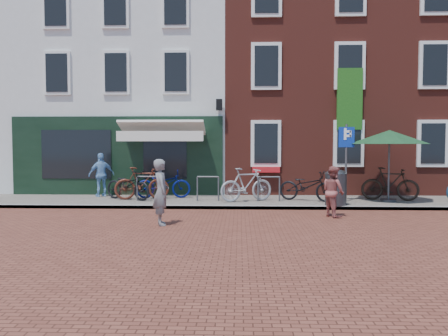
{
  "coord_description": "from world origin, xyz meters",
  "views": [
    {
      "loc": [
        -0.45,
        -13.17,
        1.94
      ],
      "look_at": [
        -0.94,
        0.25,
        1.24
      ],
      "focal_mm": 35.23,
      "sensor_mm": 36.0,
      "label": 1
    }
  ],
  "objects_px": {
    "woman": "(161,192)",
    "boy": "(333,191)",
    "parasol": "(389,134)",
    "parking_sign": "(346,150)",
    "bicycle_2": "(163,184)",
    "litter_bin": "(336,186)",
    "bicycle_1": "(142,183)",
    "bicycle_4": "(307,186)",
    "bicycle_5": "(390,184)",
    "bicycle_0": "(128,185)",
    "cafe_person": "(102,175)",
    "bicycle_3": "(246,185)"
  },
  "relations": [
    {
      "from": "cafe_person",
      "to": "bicycle_2",
      "type": "relative_size",
      "value": 0.83
    },
    {
      "from": "bicycle_1",
      "to": "woman",
      "type": "bearing_deg",
      "value": -173.54
    },
    {
      "from": "parasol",
      "to": "bicycle_5",
      "type": "relative_size",
      "value": 1.43
    },
    {
      "from": "woman",
      "to": "boy",
      "type": "height_order",
      "value": "woman"
    },
    {
      "from": "parasol",
      "to": "bicycle_1",
      "type": "distance_m",
      "value": 8.34
    },
    {
      "from": "parasol",
      "to": "parking_sign",
      "type": "bearing_deg",
      "value": -175.53
    },
    {
      "from": "parking_sign",
      "to": "bicycle_4",
      "type": "relative_size",
      "value": 1.33
    },
    {
      "from": "cafe_person",
      "to": "bicycle_1",
      "type": "height_order",
      "value": "cafe_person"
    },
    {
      "from": "parasol",
      "to": "bicycle_1",
      "type": "height_order",
      "value": "parasol"
    },
    {
      "from": "litter_bin",
      "to": "bicycle_4",
      "type": "bearing_deg",
      "value": 124.99
    },
    {
      "from": "litter_bin",
      "to": "cafe_person",
      "type": "relative_size",
      "value": 0.75
    },
    {
      "from": "bicycle_2",
      "to": "parking_sign",
      "type": "bearing_deg",
      "value": -104.16
    },
    {
      "from": "parking_sign",
      "to": "boy",
      "type": "xyz_separation_m",
      "value": [
        -0.91,
        -2.42,
        -1.1
      ]
    },
    {
      "from": "parasol",
      "to": "boy",
      "type": "distance_m",
      "value": 3.79
    },
    {
      "from": "litter_bin",
      "to": "boy",
      "type": "relative_size",
      "value": 0.85
    },
    {
      "from": "parking_sign",
      "to": "bicycle_0",
      "type": "xyz_separation_m",
      "value": [
        -7.22,
        0.25,
        -1.2
      ]
    },
    {
      "from": "litter_bin",
      "to": "woman",
      "type": "xyz_separation_m",
      "value": [
        -4.84,
        -2.93,
        0.1
      ]
    },
    {
      "from": "boy",
      "to": "bicycle_3",
      "type": "height_order",
      "value": "boy"
    },
    {
      "from": "cafe_person",
      "to": "bicycle_5",
      "type": "height_order",
      "value": "cafe_person"
    },
    {
      "from": "cafe_person",
      "to": "bicycle_2",
      "type": "bearing_deg",
      "value": 137.2
    },
    {
      "from": "boy",
      "to": "cafe_person",
      "type": "xyz_separation_m",
      "value": [
        -7.48,
        3.55,
        0.19
      ]
    },
    {
      "from": "parking_sign",
      "to": "bicycle_3",
      "type": "height_order",
      "value": "parking_sign"
    },
    {
      "from": "bicycle_2",
      "to": "bicycle_3",
      "type": "height_order",
      "value": "bicycle_3"
    },
    {
      "from": "woman",
      "to": "boy",
      "type": "bearing_deg",
      "value": -90.44
    },
    {
      "from": "litter_bin",
      "to": "parasol",
      "type": "distance_m",
      "value": 2.69
    },
    {
      "from": "boy",
      "to": "cafe_person",
      "type": "bearing_deg",
      "value": 40.93
    },
    {
      "from": "bicycle_4",
      "to": "woman",
      "type": "bearing_deg",
      "value": 159.76
    },
    {
      "from": "bicycle_3",
      "to": "bicycle_4",
      "type": "distance_m",
      "value": 2.01
    },
    {
      "from": "bicycle_4",
      "to": "bicycle_5",
      "type": "distance_m",
      "value": 2.79
    },
    {
      "from": "woman",
      "to": "bicycle_0",
      "type": "relative_size",
      "value": 0.85
    },
    {
      "from": "bicycle_4",
      "to": "cafe_person",
      "type": "bearing_deg",
      "value": 108.02
    },
    {
      "from": "parasol",
      "to": "cafe_person",
      "type": "distance_m",
      "value": 9.96
    },
    {
      "from": "bicycle_4",
      "to": "bicycle_1",
      "type": "bearing_deg",
      "value": 113.95
    },
    {
      "from": "parking_sign",
      "to": "bicycle_2",
      "type": "bearing_deg",
      "value": 172.85
    },
    {
      "from": "bicycle_1",
      "to": "boy",
      "type": "bearing_deg",
      "value": -127.37
    },
    {
      "from": "parasol",
      "to": "woman",
      "type": "bearing_deg",
      "value": -149.84
    },
    {
      "from": "boy",
      "to": "cafe_person",
      "type": "distance_m",
      "value": 8.28
    },
    {
      "from": "woman",
      "to": "bicycle_0",
      "type": "xyz_separation_m",
      "value": [
        -1.86,
        4.07,
        -0.21
      ]
    },
    {
      "from": "bicycle_0",
      "to": "bicycle_4",
      "type": "xyz_separation_m",
      "value": [
        5.98,
        -0.12,
        0.0
      ]
    },
    {
      "from": "bicycle_0",
      "to": "boy",
      "type": "bearing_deg",
      "value": -83.68
    },
    {
      "from": "woman",
      "to": "bicycle_1",
      "type": "xyz_separation_m",
      "value": [
        -1.4,
        4.15,
        -0.15
      ]
    },
    {
      "from": "boy",
      "to": "bicycle_1",
      "type": "distance_m",
      "value": 6.46
    },
    {
      "from": "litter_bin",
      "to": "bicycle_4",
      "type": "xyz_separation_m",
      "value": [
        -0.72,
        1.02,
        -0.11
      ]
    },
    {
      "from": "bicycle_1",
      "to": "bicycle_4",
      "type": "bearing_deg",
      "value": -104.23
    },
    {
      "from": "parking_sign",
      "to": "cafe_person",
      "type": "height_order",
      "value": "parking_sign"
    },
    {
      "from": "parasol",
      "to": "bicycle_5",
      "type": "distance_m",
      "value": 1.66
    },
    {
      "from": "parking_sign",
      "to": "bicycle_0",
      "type": "height_order",
      "value": "parking_sign"
    },
    {
      "from": "bicycle_3",
      "to": "boy",
      "type": "bearing_deg",
      "value": -159.39
    },
    {
      "from": "parking_sign",
      "to": "bicycle_4",
      "type": "xyz_separation_m",
      "value": [
        -1.23,
        0.13,
        -1.2
      ]
    },
    {
      "from": "bicycle_1",
      "to": "bicycle_4",
      "type": "height_order",
      "value": "bicycle_1"
    }
  ]
}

